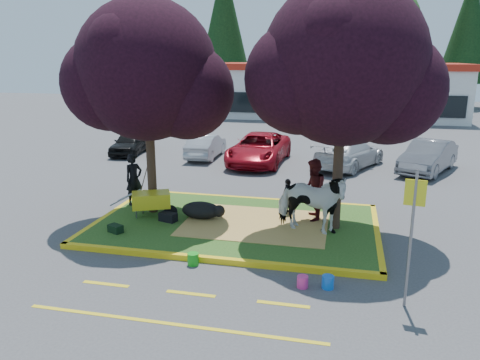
% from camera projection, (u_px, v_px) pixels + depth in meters
% --- Properties ---
extents(ground, '(90.00, 90.00, 0.00)m').
position_uv_depth(ground, '(236.00, 227.00, 14.01)').
color(ground, '#424244').
rests_on(ground, ground).
extents(median_island, '(8.00, 5.00, 0.15)m').
position_uv_depth(median_island, '(236.00, 224.00, 13.99)').
color(median_island, '#244C17').
rests_on(median_island, ground).
extents(curb_near, '(8.30, 0.16, 0.15)m').
position_uv_depth(curb_near, '(212.00, 260.00, 11.56)').
color(curb_near, yellow).
rests_on(curb_near, ground).
extents(curb_far, '(8.30, 0.16, 0.15)m').
position_uv_depth(curb_far, '(253.00, 200.00, 16.42)').
color(curb_far, yellow).
rests_on(curb_far, ground).
extents(curb_left, '(0.16, 5.30, 0.15)m').
position_uv_depth(curb_left, '(111.00, 215.00, 14.86)').
color(curb_left, yellow).
rests_on(curb_left, ground).
extents(curb_right, '(0.16, 5.30, 0.15)m').
position_uv_depth(curb_right, '(377.00, 236.00, 13.11)').
color(curb_right, yellow).
rests_on(curb_right, ground).
extents(straw_bedding, '(4.20, 3.00, 0.01)m').
position_uv_depth(straw_bedding, '(255.00, 223.00, 13.84)').
color(straw_bedding, tan).
rests_on(straw_bedding, median_island).
extents(tree_purple_left, '(5.06, 4.20, 6.51)m').
position_uv_depth(tree_purple_left, '(147.00, 77.00, 13.85)').
color(tree_purple_left, black).
rests_on(tree_purple_left, median_island).
extents(tree_purple_right, '(5.30, 4.40, 6.82)m').
position_uv_depth(tree_purple_right, '(344.00, 71.00, 12.38)').
color(tree_purple_right, black).
rests_on(tree_purple_right, median_island).
extents(fire_lane_stripe_a, '(1.10, 0.12, 0.01)m').
position_uv_depth(fire_lane_stripe_a, '(106.00, 284.00, 10.48)').
color(fire_lane_stripe_a, yellow).
rests_on(fire_lane_stripe_a, ground).
extents(fire_lane_stripe_b, '(1.10, 0.12, 0.01)m').
position_uv_depth(fire_lane_stripe_b, '(191.00, 294.00, 10.05)').
color(fire_lane_stripe_b, yellow).
rests_on(fire_lane_stripe_b, ground).
extents(fire_lane_stripe_c, '(1.10, 0.12, 0.01)m').
position_uv_depth(fire_lane_stripe_c, '(283.00, 304.00, 9.62)').
color(fire_lane_stripe_c, yellow).
rests_on(fire_lane_stripe_c, ground).
extents(fire_lane_long, '(6.00, 0.10, 0.01)m').
position_uv_depth(fire_lane_long, '(171.00, 324.00, 8.92)').
color(fire_lane_long, yellow).
rests_on(fire_lane_long, ground).
extents(retail_building, '(20.40, 8.40, 4.40)m').
position_uv_depth(retail_building, '(335.00, 89.00, 39.38)').
color(retail_building, silver).
rests_on(retail_building, ground).
extents(treeline, '(46.58, 7.80, 14.63)m').
position_uv_depth(treeline, '(333.00, 28.00, 47.21)').
color(treeline, black).
rests_on(treeline, ground).
extents(cow, '(2.21, 1.37, 1.74)m').
position_uv_depth(cow, '(311.00, 203.00, 12.94)').
color(cow, white).
rests_on(cow, median_island).
extents(calf, '(1.35, 1.00, 0.52)m').
position_uv_depth(calf, '(201.00, 210.00, 14.22)').
color(calf, black).
rests_on(calf, median_island).
extents(handler, '(0.68, 0.74, 1.71)m').
position_uv_depth(handler, '(134.00, 179.00, 15.47)').
color(handler, black).
rests_on(handler, median_island).
extents(visitor_a, '(0.80, 0.97, 1.86)m').
position_uv_depth(visitor_a, '(313.00, 190.00, 13.95)').
color(visitor_a, '#4A1516').
rests_on(visitor_a, median_island).
extents(visitor_b, '(0.51, 0.71, 1.13)m').
position_uv_depth(visitor_b, '(288.00, 196.00, 14.61)').
color(visitor_b, black).
rests_on(visitor_b, median_island).
extents(wheelbarrow, '(2.02, 1.09, 0.77)m').
position_uv_depth(wheelbarrow, '(152.00, 200.00, 14.30)').
color(wheelbarrow, black).
rests_on(wheelbarrow, median_island).
extents(gear_bag_dark, '(0.58, 0.42, 0.27)m').
position_uv_depth(gear_bag_dark, '(168.00, 217.00, 14.01)').
color(gear_bag_dark, black).
rests_on(gear_bag_dark, median_island).
extents(gear_bag_green, '(0.48, 0.40, 0.22)m').
position_uv_depth(gear_bag_green, '(115.00, 229.00, 13.13)').
color(gear_bag_green, black).
rests_on(gear_bag_green, median_island).
extents(sign_post, '(0.40, 0.09, 2.87)m').
position_uv_depth(sign_post, '(412.00, 223.00, 9.11)').
color(sign_post, slate).
rests_on(sign_post, ground).
extents(bucket_green, '(0.31, 0.31, 0.30)m').
position_uv_depth(bucket_green, '(193.00, 259.00, 11.42)').
color(bucket_green, '#189D18').
rests_on(bucket_green, ground).
extents(bucket_pink, '(0.32, 0.32, 0.27)m').
position_uv_depth(bucket_pink, '(303.00, 282.00, 10.30)').
color(bucket_pink, '#E53286').
rests_on(bucket_pink, ground).
extents(bucket_blue, '(0.35, 0.35, 0.29)m').
position_uv_depth(bucket_blue, '(328.00, 282.00, 10.26)').
color(bucket_blue, blue).
rests_on(bucket_blue, ground).
extents(car_black, '(1.71, 3.56, 1.17)m').
position_uv_depth(car_black, '(130.00, 143.00, 24.37)').
color(car_black, black).
rests_on(car_black, ground).
extents(car_silver, '(1.32, 3.63, 1.19)m').
position_uv_depth(car_silver, '(206.00, 146.00, 23.48)').
color(car_silver, '#A4A7AC').
rests_on(car_silver, ground).
extents(car_red, '(2.60, 5.22, 1.42)m').
position_uv_depth(car_red, '(259.00, 149.00, 22.19)').
color(car_red, '#A10D1B').
rests_on(car_red, ground).
extents(car_white, '(3.61, 4.95, 1.33)m').
position_uv_depth(car_white, '(349.00, 153.00, 21.37)').
color(car_white, silver).
rests_on(car_white, ground).
extents(car_grey, '(3.10, 4.44, 1.39)m').
position_uv_depth(car_grey, '(428.00, 157.00, 20.47)').
color(car_grey, '#5C5E64').
rests_on(car_grey, ground).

